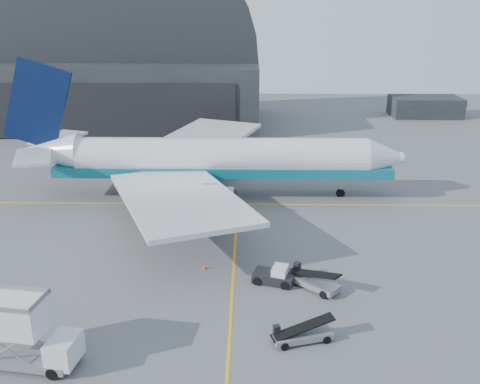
{
  "coord_description": "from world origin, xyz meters",
  "views": [
    {
      "loc": [
        1.34,
        -39.45,
        23.01
      ],
      "look_at": [
        0.43,
        11.84,
        4.5
      ],
      "focal_mm": 40.0,
      "sensor_mm": 36.0,
      "label": 1
    }
  ],
  "objects_px": {
    "catering_truck": "(21,333)",
    "belt_loader_a": "(302,334)",
    "pushback_tug": "(275,276)",
    "belt_loader_b": "(311,280)",
    "airliner": "(206,159)"
  },
  "relations": [
    {
      "from": "belt_loader_a",
      "to": "belt_loader_b",
      "type": "relative_size",
      "value": 0.98
    },
    {
      "from": "belt_loader_a",
      "to": "catering_truck",
      "type": "bearing_deg",
      "value": 173.08
    },
    {
      "from": "airliner",
      "to": "belt_loader_a",
      "type": "xyz_separation_m",
      "value": [
        9.02,
        -29.92,
        -4.23
      ]
    },
    {
      "from": "pushback_tug",
      "to": "belt_loader_b",
      "type": "relative_size",
      "value": 0.81
    },
    {
      "from": "belt_loader_a",
      "to": "belt_loader_b",
      "type": "height_order",
      "value": "belt_loader_b"
    },
    {
      "from": "airliner",
      "to": "belt_loader_b",
      "type": "bearing_deg",
      "value": -64.68
    },
    {
      "from": "airliner",
      "to": "catering_truck",
      "type": "xyz_separation_m",
      "value": [
        -9.68,
        -32.78,
        -2.33
      ]
    },
    {
      "from": "catering_truck",
      "to": "belt_loader_a",
      "type": "distance_m",
      "value": 19.02
    },
    {
      "from": "catering_truck",
      "to": "pushback_tug",
      "type": "relative_size",
      "value": 1.87
    },
    {
      "from": "catering_truck",
      "to": "pushback_tug",
      "type": "distance_m",
      "value": 20.63
    },
    {
      "from": "airliner",
      "to": "catering_truck",
      "type": "bearing_deg",
      "value": -106.46
    },
    {
      "from": "pushback_tug",
      "to": "airliner",
      "type": "bearing_deg",
      "value": 126.35
    },
    {
      "from": "belt_loader_a",
      "to": "belt_loader_b",
      "type": "bearing_deg",
      "value": 63.35
    },
    {
      "from": "belt_loader_b",
      "to": "belt_loader_a",
      "type": "bearing_deg",
      "value": -58.85
    },
    {
      "from": "catering_truck",
      "to": "belt_loader_b",
      "type": "height_order",
      "value": "catering_truck"
    }
  ]
}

